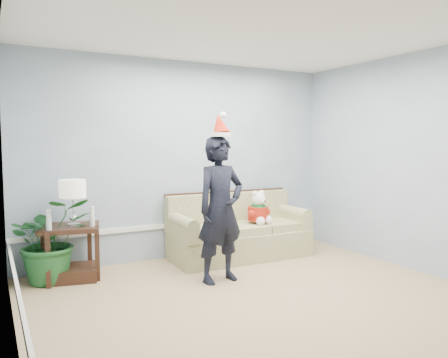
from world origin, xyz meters
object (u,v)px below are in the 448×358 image
side_table (70,258)px  table_lamp (73,191)px  houseplant (50,240)px  man (220,209)px  sofa (238,234)px  teddy_bear (259,211)px

side_table → table_lamp: table_lamp is taller
houseplant → man: 1.97m
sofa → table_lamp: 2.31m
side_table → table_lamp: size_ratio=1.43×
teddy_bear → table_lamp: bearing=164.5°
table_lamp → teddy_bear: size_ratio=1.14×
table_lamp → man: bearing=-29.9°
teddy_bear → sofa: bearing=137.2°
teddy_bear → houseplant: bearing=163.5°
side_table → houseplant: houseplant is taller
sofa → table_lamp: (-2.19, 0.00, 0.72)m
man → teddy_bear: man is taller
teddy_bear → man: bearing=-156.3°
table_lamp → houseplant: size_ratio=0.55×
sofa → man: (-0.73, -0.84, 0.51)m
sofa → teddy_bear: (0.24, -0.14, 0.32)m
houseplant → teddy_bear: (2.68, -0.21, 0.15)m
houseplant → sofa: bearing=-1.5°
sofa → teddy_bear: 0.43m
teddy_bear → side_table: bearing=163.7°
man → sofa: bearing=41.2°
side_table → man: 1.84m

